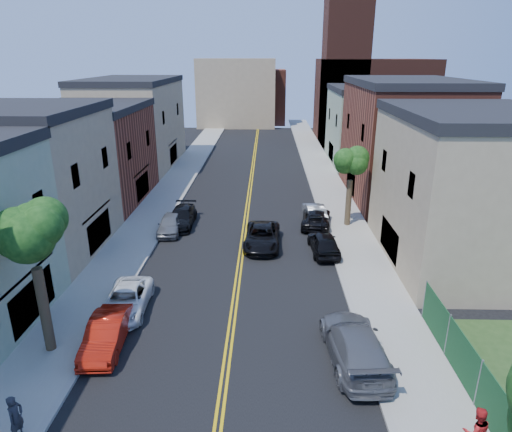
# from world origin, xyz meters

# --- Properties ---
(sidewalk_left) EXTENTS (3.20, 100.00, 0.15)m
(sidewalk_left) POSITION_xyz_m (-7.90, 40.00, 0.07)
(sidewalk_left) COLOR gray
(sidewalk_left) RESTS_ON ground
(sidewalk_right) EXTENTS (3.20, 100.00, 0.15)m
(sidewalk_right) POSITION_xyz_m (7.90, 40.00, 0.07)
(sidewalk_right) COLOR gray
(sidewalk_right) RESTS_ON ground
(curb_left) EXTENTS (0.30, 100.00, 0.15)m
(curb_left) POSITION_xyz_m (-6.15, 40.00, 0.07)
(curb_left) COLOR gray
(curb_left) RESTS_ON ground
(curb_right) EXTENTS (0.30, 100.00, 0.15)m
(curb_right) POSITION_xyz_m (6.15, 40.00, 0.07)
(curb_right) COLOR gray
(curb_right) RESTS_ON ground
(bldg_left_tan_near) EXTENTS (9.00, 10.00, 9.00)m
(bldg_left_tan_near) POSITION_xyz_m (-14.00, 25.00, 4.50)
(bldg_left_tan_near) COLOR #998466
(bldg_left_tan_near) RESTS_ON ground
(bldg_left_brick) EXTENTS (9.00, 12.00, 8.00)m
(bldg_left_brick) POSITION_xyz_m (-14.00, 36.00, 4.00)
(bldg_left_brick) COLOR brown
(bldg_left_brick) RESTS_ON ground
(bldg_left_tan_far) EXTENTS (9.00, 16.00, 9.50)m
(bldg_left_tan_far) POSITION_xyz_m (-14.00, 50.00, 4.75)
(bldg_left_tan_far) COLOR #998466
(bldg_left_tan_far) RESTS_ON ground
(bldg_right_tan) EXTENTS (9.00, 12.00, 9.00)m
(bldg_right_tan) POSITION_xyz_m (14.00, 24.00, 4.50)
(bldg_right_tan) COLOR #998466
(bldg_right_tan) RESTS_ON ground
(bldg_right_brick) EXTENTS (9.00, 14.00, 10.00)m
(bldg_right_brick) POSITION_xyz_m (14.00, 38.00, 5.00)
(bldg_right_brick) COLOR brown
(bldg_right_brick) RESTS_ON ground
(bldg_right_palegrn) EXTENTS (9.00, 12.00, 8.50)m
(bldg_right_palegrn) POSITION_xyz_m (14.00, 52.00, 4.25)
(bldg_right_palegrn) COLOR gray
(bldg_right_palegrn) RESTS_ON ground
(church) EXTENTS (16.20, 14.20, 22.60)m
(church) POSITION_xyz_m (16.33, 67.07, 7.24)
(church) COLOR #4C2319
(church) RESTS_ON ground
(backdrop_left) EXTENTS (14.00, 8.00, 12.00)m
(backdrop_left) POSITION_xyz_m (-4.00, 82.00, 6.00)
(backdrop_left) COLOR #998466
(backdrop_left) RESTS_ON ground
(backdrop_center) EXTENTS (10.00, 8.00, 10.00)m
(backdrop_center) POSITION_xyz_m (0.00, 86.00, 5.00)
(backdrop_center) COLOR brown
(backdrop_center) RESTS_ON ground
(fence_right) EXTENTS (0.04, 15.00, 1.90)m
(fence_right) POSITION_xyz_m (9.50, 9.50, 1.10)
(fence_right) COLOR #143F1E
(fence_right) RESTS_ON sidewalk_right
(tree_left_mid) EXTENTS (5.20, 5.20, 9.29)m
(tree_left_mid) POSITION_xyz_m (-7.88, 14.01, 6.58)
(tree_left_mid) COLOR #382C1C
(tree_left_mid) RESTS_ON sidewalk_left
(tree_right_far) EXTENTS (4.40, 4.40, 8.03)m
(tree_right_far) POSITION_xyz_m (7.92, 30.01, 5.76)
(tree_right_far) COLOR #382C1C
(tree_right_far) RESTS_ON sidewalk_right
(red_sedan) EXTENTS (1.76, 4.37, 1.41)m
(red_sedan) POSITION_xyz_m (-5.47, 14.35, 0.71)
(red_sedan) COLOR #AD190B
(red_sedan) RESTS_ON ground
(white_pickup) EXTENTS (2.35, 4.70, 1.28)m
(white_pickup) POSITION_xyz_m (-5.50, 17.39, 0.64)
(white_pickup) COLOR white
(white_pickup) RESTS_ON ground
(grey_car_left) EXTENTS (1.80, 4.04, 1.35)m
(grey_car_left) POSITION_xyz_m (-5.50, 28.31, 0.68)
(grey_car_left) COLOR slate
(grey_car_left) RESTS_ON ground
(black_car_left) EXTENTS (1.95, 4.76, 1.38)m
(black_car_left) POSITION_xyz_m (-4.91, 29.83, 0.69)
(black_car_left) COLOR black
(black_car_left) RESTS_ON ground
(grey_car_right) EXTENTS (2.69, 5.80, 1.64)m
(grey_car_right) POSITION_xyz_m (5.50, 13.69, 0.82)
(grey_car_right) COLOR #56585E
(grey_car_right) RESTS_ON ground
(black_car_right) EXTENTS (1.99, 4.38, 1.46)m
(black_car_right) POSITION_xyz_m (5.50, 24.93, 0.73)
(black_car_right) COLOR black
(black_car_right) RESTS_ON ground
(silver_car_right) EXTENTS (1.75, 4.18, 1.34)m
(silver_car_right) POSITION_xyz_m (5.50, 31.37, 0.67)
(silver_car_right) COLOR #929499
(silver_car_right) RESTS_ON ground
(dark_car_right_far) EXTENTS (2.71, 4.83, 1.27)m
(dark_car_right_far) POSITION_xyz_m (5.50, 30.02, 0.64)
(dark_car_right_far) COLOR black
(dark_car_right_far) RESTS_ON ground
(black_suv_lane) EXTENTS (2.55, 5.21, 1.42)m
(black_suv_lane) POSITION_xyz_m (1.38, 25.97, 0.71)
(black_suv_lane) COLOR black
(black_suv_lane) RESTS_ON ground
(pedestrian_left) EXTENTS (0.49, 0.67, 1.70)m
(pedestrian_left) POSITION_xyz_m (-6.70, 9.07, 1.00)
(pedestrian_left) COLOR #23232A
(pedestrian_left) RESTS_ON sidewalk_left
(pedestrian_right) EXTENTS (0.88, 0.69, 1.81)m
(pedestrian_right) POSITION_xyz_m (8.48, 8.80, 1.05)
(pedestrian_right) COLOR red
(pedestrian_right) RESTS_ON sidewalk_right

